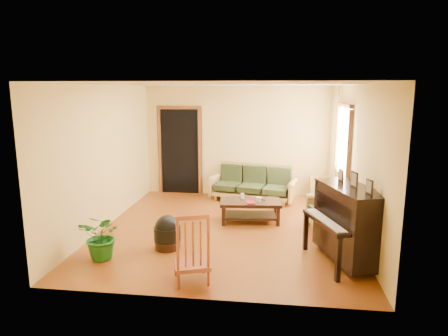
# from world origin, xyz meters

# --- Properties ---
(floor) EXTENTS (5.00, 5.00, 0.00)m
(floor) POSITION_xyz_m (0.00, 0.00, 0.00)
(floor) COLOR #5D2A0C
(floor) RESTS_ON ground
(doorway) EXTENTS (1.08, 0.16, 2.05)m
(doorway) POSITION_xyz_m (-1.45, 2.48, 1.02)
(doorway) COLOR black
(doorway) RESTS_ON floor
(window) EXTENTS (0.12, 1.36, 1.46)m
(window) POSITION_xyz_m (2.21, 1.30, 1.50)
(window) COLOR white
(window) RESTS_ON right_wall
(sofa) EXTENTS (2.03, 1.18, 0.82)m
(sofa) POSITION_xyz_m (0.35, 1.98, 0.41)
(sofa) COLOR olive
(sofa) RESTS_ON floor
(coffee_table) EXTENTS (1.20, 0.74, 0.42)m
(coffee_table) POSITION_xyz_m (0.40, 0.49, 0.21)
(coffee_table) COLOR black
(coffee_table) RESTS_ON floor
(armchair) EXTENTS (1.11, 1.14, 0.90)m
(armchair) POSITION_xyz_m (1.91, 0.13, 0.45)
(armchair) COLOR olive
(armchair) RESTS_ON floor
(piano) EXTENTS (1.13, 1.47, 1.14)m
(piano) POSITION_xyz_m (1.93, -1.17, 0.57)
(piano) COLOR black
(piano) RESTS_ON floor
(footstool) EXTENTS (0.51, 0.51, 0.41)m
(footstool) POSITION_xyz_m (-0.83, -1.00, 0.20)
(footstool) COLOR black
(footstool) RESTS_ON floor
(red_chair) EXTENTS (0.59, 0.62, 0.97)m
(red_chair) POSITION_xyz_m (-0.22, -2.05, 0.48)
(red_chair) COLOR maroon
(red_chair) RESTS_ON floor
(leaning_frame) EXTENTS (0.43, 0.26, 0.57)m
(leaning_frame) POSITION_xyz_m (1.87, 2.34, 0.29)
(leaning_frame) COLOR gold
(leaning_frame) RESTS_ON floor
(ceramic_crock) EXTENTS (0.26, 0.26, 0.24)m
(ceramic_crock) POSITION_xyz_m (1.99, 2.23, 0.12)
(ceramic_crock) COLOR #2F4B8E
(ceramic_crock) RESTS_ON floor
(potted_plant) EXTENTS (0.70, 0.62, 0.71)m
(potted_plant) POSITION_xyz_m (-1.68, -1.51, 0.36)
(potted_plant) COLOR #1B601D
(potted_plant) RESTS_ON floor
(book) EXTENTS (0.21, 0.25, 0.02)m
(book) POSITION_xyz_m (0.34, 0.32, 0.43)
(book) COLOR #A31526
(book) RESTS_ON coffee_table
(candle) EXTENTS (0.07, 0.07, 0.11)m
(candle) POSITION_xyz_m (0.23, 0.61, 0.47)
(candle) COLOR silver
(candle) RESTS_ON coffee_table
(glass_jar) EXTENTS (0.12, 0.12, 0.07)m
(glass_jar) POSITION_xyz_m (0.56, 0.52, 0.45)
(glass_jar) COLOR silver
(glass_jar) RESTS_ON coffee_table
(remote) EXTENTS (0.15, 0.08, 0.01)m
(remote) POSITION_xyz_m (0.62, 0.57, 0.42)
(remote) COLOR black
(remote) RESTS_ON coffee_table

